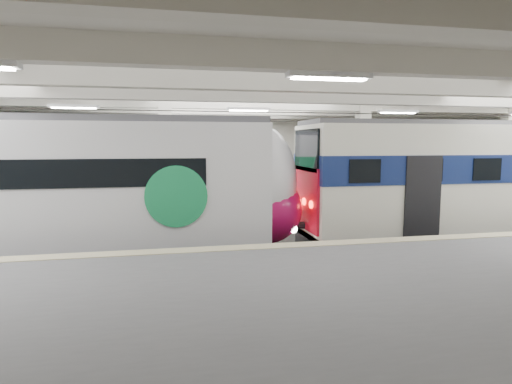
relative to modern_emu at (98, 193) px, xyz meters
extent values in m
cube|color=black|center=(5.03, 0.00, -2.27)|extent=(36.00, 24.00, 0.10)
cube|color=silver|center=(5.03, 0.00, 3.33)|extent=(36.00, 24.00, 0.20)
cube|color=beige|center=(5.03, 10.00, 0.53)|extent=(30.00, 0.10, 5.50)
cube|color=beige|center=(5.03, -10.00, 0.53)|extent=(30.00, 0.10, 5.50)
cube|color=#5C5C5F|center=(5.03, -6.50, -1.67)|extent=(30.00, 7.00, 1.10)
cube|color=beige|center=(5.03, -3.25, -1.11)|extent=(30.00, 0.50, 0.02)
cube|color=beige|center=(2.03, 3.00, 0.53)|extent=(0.50, 0.50, 5.50)
cube|color=beige|center=(10.03, 3.00, 0.53)|extent=(0.50, 0.50, 5.50)
cube|color=beige|center=(17.03, 3.00, 0.53)|extent=(0.50, 0.50, 5.50)
cube|color=beige|center=(5.03, 0.00, 3.03)|extent=(30.00, 18.00, 0.50)
cube|color=#59544C|center=(5.03, 0.00, -2.14)|extent=(30.00, 1.52, 0.16)
cube|color=#59544C|center=(5.03, 5.50, -2.14)|extent=(30.00, 1.52, 0.16)
cylinder|color=black|center=(5.03, 0.00, 2.48)|extent=(30.00, 0.03, 0.03)
cylinder|color=black|center=(5.03, 5.50, 2.48)|extent=(30.00, 0.03, 0.03)
cube|color=white|center=(5.03, -2.00, 2.70)|extent=(26.00, 8.40, 0.12)
cube|color=white|center=(-1.24, 0.00, 0.19)|extent=(12.69, 2.83, 3.81)
ellipsoid|color=white|center=(5.10, 0.00, 0.19)|extent=(2.25, 2.77, 3.73)
ellipsoid|color=#A70D49|center=(5.22, 0.00, -0.65)|extent=(2.38, 2.83, 2.28)
cylinder|color=#1C9B57|center=(2.31, -1.44, 0.00)|extent=(1.76, 0.06, 1.76)
cube|color=#4C4C51|center=(-1.24, 0.00, 2.19)|extent=(12.69, 2.32, 0.20)
cube|color=black|center=(-1.24, 0.00, -1.87)|extent=(12.69, 1.98, 0.70)
cube|color=white|center=(13.34, 0.00, 0.19)|extent=(13.39, 2.93, 3.81)
cube|color=navy|center=(13.34, 0.00, 0.65)|extent=(13.43, 2.99, 0.93)
cube|color=red|center=(6.61, 0.00, -0.34)|extent=(0.08, 2.49, 2.10)
cube|color=black|center=(6.61, 0.00, 1.26)|extent=(0.08, 2.35, 1.37)
cube|color=#4C4C51|center=(13.34, 0.00, 2.17)|extent=(13.39, 2.29, 0.16)
cube|color=black|center=(13.34, 0.00, -1.87)|extent=(13.39, 2.05, 0.70)
cube|color=white|center=(-1.07, 5.50, 0.06)|extent=(13.09, 2.71, 3.55)
cube|color=#1C9B57|center=(-1.07, 5.50, 0.52)|extent=(13.13, 2.76, 0.75)
cube|color=#4C4C51|center=(-1.07, 5.50, 1.92)|extent=(13.08, 2.24, 0.16)
cube|color=black|center=(-1.07, 5.50, -1.92)|extent=(13.08, 2.43, 0.60)
camera|label=1|loc=(2.10, -13.59, 1.51)|focal=30.00mm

